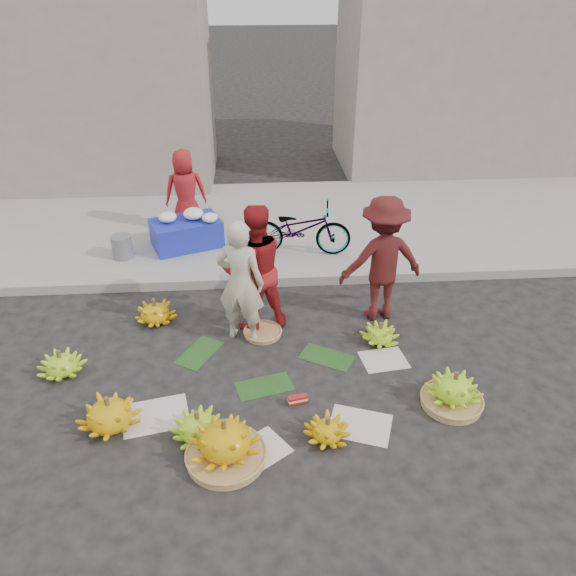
{
  "coord_description": "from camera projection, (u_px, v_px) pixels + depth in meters",
  "views": [
    {
      "loc": [
        -0.17,
        -5.25,
        4.32
      ],
      "look_at": [
        0.25,
        0.85,
        0.7
      ],
      "focal_mm": 35.0,
      "sensor_mm": 36.0,
      "label": 1
    }
  ],
  "objects": [
    {
      "name": "vendor_cream",
      "position": [
        241.0,
        283.0,
        6.97
      ],
      "size": [
        0.7,
        0.57,
        1.66
      ],
      "primitive_type": "imported",
      "rotation": [
        0.0,
        0.0,
        2.81
      ],
      "color": "beige",
      "rests_on": "ground"
    },
    {
      "name": "basket_spare",
      "position": [
        263.0,
        333.0,
        7.43
      ],
      "size": [
        0.63,
        0.63,
        0.06
      ],
      "primitive_type": "cylinder",
      "rotation": [
        0.0,
        0.0,
        -0.35
      ],
      "color": "#A67945",
      "rests_on": "ground"
    },
    {
      "name": "incense_stack",
      "position": [
        298.0,
        400.0,
        6.27
      ],
      "size": [
        0.23,
        0.12,
        0.09
      ],
      "primitive_type": "cube",
      "rotation": [
        0.0,
        0.0,
        0.22
      ],
      "color": "red",
      "rests_on": "ground"
    },
    {
      "name": "banana_bunch_7",
      "position": [
        155.0,
        312.0,
        7.64
      ],
      "size": [
        0.58,
        0.58,
        0.34
      ],
      "rotation": [
        0.0,
        0.0,
        -0.09
      ],
      "color": "#E3AC0B",
      "rests_on": "ground"
    },
    {
      "name": "sidewalk",
      "position": [
        262.0,
        224.0,
        10.38
      ],
      "size": [
        40.0,
        4.0,
        0.12
      ],
      "primitive_type": "cube",
      "color": "gray",
      "rests_on": "ground"
    },
    {
      "name": "newspaper_scatter",
      "position": [
        275.0,
        423.0,
        6.03
      ],
      "size": [
        3.2,
        1.8,
        0.0
      ],
      "primitive_type": null,
      "color": "silver",
      "rests_on": "ground"
    },
    {
      "name": "banana_bunch_2",
      "position": [
        225.0,
        442.0,
        5.48
      ],
      "size": [
        0.82,
        0.82,
        0.52
      ],
      "rotation": [
        0.0,
        0.0,
        0.17
      ],
      "color": "#A67945",
      "rests_on": "ground"
    },
    {
      "name": "banana_bunch_5",
      "position": [
        380.0,
        334.0,
        7.24
      ],
      "size": [
        0.51,
        0.51,
        0.3
      ],
      "rotation": [
        0.0,
        0.0,
        -0.12
      ],
      "color": "#81C71C",
      "rests_on": "ground"
    },
    {
      "name": "curb",
      "position": [
        266.0,
        279.0,
        8.57
      ],
      "size": [
        40.0,
        0.25,
        0.15
      ],
      "primitive_type": "cube",
      "color": "gray",
      "rests_on": "ground"
    },
    {
      "name": "banana_bunch_3",
      "position": [
        327.0,
        430.0,
        5.77
      ],
      "size": [
        0.56,
        0.56,
        0.29
      ],
      "rotation": [
        0.0,
        0.0,
        0.35
      ],
      "color": "#E3AC0B",
      "rests_on": "ground"
    },
    {
      "name": "flower_table",
      "position": [
        187.0,
        231.0,
        9.33
      ],
      "size": [
        1.27,
        1.03,
        0.64
      ],
      "rotation": [
        0.0,
        0.0,
        0.36
      ],
      "color": "#1A23AB",
      "rests_on": "sidewalk"
    },
    {
      "name": "banana_bunch_4",
      "position": [
        453.0,
        391.0,
        6.18
      ],
      "size": [
        0.73,
        0.73,
        0.46
      ],
      "rotation": [
        0.0,
        0.0,
        -0.27
      ],
      "color": "#A67945",
      "rests_on": "ground"
    },
    {
      "name": "flower_vendor",
      "position": [
        186.0,
        192.0,
        9.62
      ],
      "size": [
        0.78,
        0.57,
        1.46
      ],
      "primitive_type": "imported",
      "rotation": [
        0.0,
        0.0,
        3.3
      ],
      "color": "red",
      "rests_on": "sidewalk"
    },
    {
      "name": "bicycle",
      "position": [
        300.0,
        229.0,
        9.01
      ],
      "size": [
        0.76,
        1.71,
        0.87
      ],
      "primitive_type": "imported",
      "rotation": [
        0.0,
        0.0,
        1.46
      ],
      "color": "gray",
      "rests_on": "sidewalk"
    },
    {
      "name": "banana_bunch_6",
      "position": [
        61.0,
        364.0,
        6.68
      ],
      "size": [
        0.64,
        0.64,
        0.33
      ],
      "rotation": [
        0.0,
        0.0,
        0.29
      ],
      "color": "#81C71C",
      "rests_on": "ground"
    },
    {
      "name": "ground",
      "position": [
        272.0,
        375.0,
        6.72
      ],
      "size": [
        80.0,
        80.0,
        0.0
      ],
      "primitive_type": "plane",
      "color": "black",
      "rests_on": "ground"
    },
    {
      "name": "building_right",
      "position": [
        459.0,
        53.0,
        12.33
      ],
      "size": [
        5.0,
        3.0,
        5.0
      ],
      "primitive_type": "cube",
      "color": "gray",
      "rests_on": "sidewalk"
    },
    {
      "name": "banana_bunch_0",
      "position": [
        109.0,
        414.0,
        5.89
      ],
      "size": [
        0.81,
        0.81,
        0.4
      ],
      "rotation": [
        0.0,
        0.0,
        0.29
      ],
      "color": "#E3AC0B",
      "rests_on": "ground"
    },
    {
      "name": "man_striped",
      "position": [
        382.0,
        260.0,
        7.4
      ],
      "size": [
        1.21,
        0.8,
        1.75
      ],
      "primitive_type": "imported",
      "rotation": [
        0.0,
        0.0,
        3.28
      ],
      "color": "maroon",
      "rests_on": "ground"
    },
    {
      "name": "banana_leaves",
      "position": [
        263.0,
        365.0,
        6.88
      ],
      "size": [
        2.0,
        1.0,
        0.0
      ],
      "primitive_type": null,
      "color": "#1B4416",
      "rests_on": "ground"
    },
    {
      "name": "banana_bunch_1",
      "position": [
        198.0,
        426.0,
        5.78
      ],
      "size": [
        0.71,
        0.71,
        0.35
      ],
      "rotation": [
        0.0,
        0.0,
        -0.34
      ],
      "color": "#81C71C",
      "rests_on": "ground"
    },
    {
      "name": "grey_bucket",
      "position": [
        122.0,
        247.0,
        9.0
      ],
      "size": [
        0.33,
        0.33,
        0.37
      ],
      "primitive_type": "cylinder",
      "color": "slate",
      "rests_on": "sidewalk"
    },
    {
      "name": "vendor_red",
      "position": [
        254.0,
        269.0,
        7.2
      ],
      "size": [
        1.01,
        0.88,
        1.74
      ],
      "primitive_type": "imported",
      "rotation": [
        0.0,
        0.0,
        3.45
      ],
      "color": "red",
      "rests_on": "ground"
    },
    {
      "name": "building_left",
      "position": [
        63.0,
        86.0,
        11.65
      ],
      "size": [
        6.0,
        3.0,
        4.0
      ],
      "primitive_type": "cube",
      "color": "gray",
      "rests_on": "sidewalk"
    }
  ]
}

